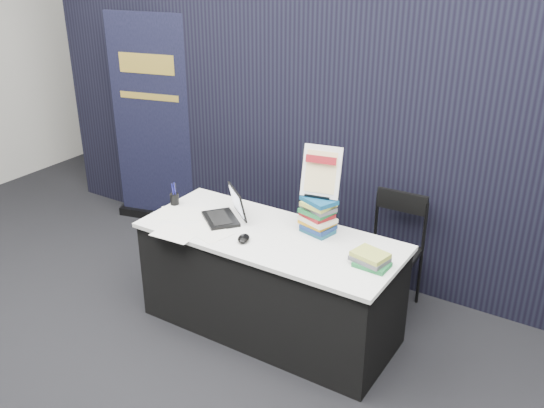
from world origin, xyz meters
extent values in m
plane|color=black|center=(0.00, 0.00, 0.00)|extent=(8.00, 8.00, 0.00)
cube|color=#B6B4AC|center=(0.00, 4.00, 1.75)|extent=(8.00, 0.02, 3.50)
cube|color=black|center=(0.00, 1.60, 1.20)|extent=(6.00, 0.08, 2.40)
cube|color=black|center=(0.00, 0.55, 0.36)|extent=(1.76, 0.71, 0.72)
cube|color=silver|center=(0.00, 0.55, 0.73)|extent=(1.80, 0.75, 0.03)
cube|color=black|center=(-0.41, 0.55, 0.76)|extent=(0.36, 0.35, 0.02)
cube|color=black|center=(-0.41, 0.65, 0.87)|extent=(0.26, 0.23, 0.21)
cube|color=white|center=(-0.41, 0.64, 0.87)|extent=(0.22, 0.18, 0.16)
ellipsoid|color=black|center=(-0.09, 0.38, 0.77)|extent=(0.12, 0.14, 0.04)
cube|color=white|center=(-0.71, 0.48, 0.75)|extent=(0.39, 0.36, 0.00)
cube|color=white|center=(-0.54, 0.22, 0.75)|extent=(0.30, 0.23, 0.00)
cube|color=silver|center=(-0.37, 0.36, 0.75)|extent=(0.35, 0.28, 0.00)
cylinder|color=black|center=(-0.86, 0.58, 0.79)|extent=(0.07, 0.07, 0.08)
cube|color=navy|center=(0.25, 0.75, 0.76)|extent=(0.25, 0.22, 0.03)
cube|color=navy|center=(0.25, 0.75, 0.79)|extent=(0.25, 0.22, 0.03)
cube|color=gold|center=(0.25, 0.75, 0.82)|extent=(0.25, 0.22, 0.03)
cube|color=beige|center=(0.25, 0.75, 0.85)|extent=(0.25, 0.22, 0.03)
cube|color=maroon|center=(0.25, 0.75, 0.88)|extent=(0.25, 0.22, 0.03)
cube|color=#1B6633|center=(0.25, 0.75, 0.91)|extent=(0.25, 0.22, 0.03)
cube|color=#4F5054|center=(0.25, 0.75, 0.94)|extent=(0.25, 0.22, 0.03)
cube|color=#A1A943|center=(0.25, 0.75, 0.96)|extent=(0.25, 0.22, 0.03)
cube|color=navy|center=(0.25, 0.75, 0.99)|extent=(0.25, 0.22, 0.03)
cube|color=#1B6633|center=(0.74, 0.53, 0.76)|extent=(0.21, 0.17, 0.03)
cube|color=#4F5054|center=(0.74, 0.53, 0.79)|extent=(0.21, 0.17, 0.03)
cube|color=#A1A943|center=(0.74, 0.53, 0.82)|extent=(0.21, 0.17, 0.03)
cube|color=black|center=(0.25, 0.73, 1.02)|extent=(0.17, 0.05, 0.02)
cylinder|color=black|center=(0.18, 0.82, 1.12)|extent=(0.03, 0.09, 0.25)
cylinder|color=black|center=(0.32, 0.82, 1.12)|extent=(0.03, 0.09, 0.25)
cube|color=white|center=(0.25, 0.78, 1.18)|extent=(0.27, 0.15, 0.33)
cube|color=beige|center=(0.25, 0.77, 1.18)|extent=(0.22, 0.11, 0.27)
cube|color=maroon|center=(0.25, 0.77, 1.26)|extent=(0.20, 0.06, 0.05)
cube|color=black|center=(-1.88, 1.46, 0.04)|extent=(0.84, 0.30, 0.08)
cube|color=black|center=(-1.88, 1.48, 0.99)|extent=(0.77, 0.22, 1.97)
cube|color=gold|center=(-1.88, 1.47, 1.53)|extent=(0.53, 0.13, 0.18)
cube|color=gold|center=(-1.88, 1.47, 1.23)|extent=(0.58, 0.15, 0.06)
cylinder|color=black|center=(0.40, 1.04, 0.21)|extent=(0.02, 0.02, 0.43)
cylinder|color=black|center=(0.78, 1.04, 0.21)|extent=(0.02, 0.02, 0.43)
cylinder|color=black|center=(0.40, 1.42, 0.21)|extent=(0.02, 0.02, 0.43)
cylinder|color=black|center=(0.78, 1.42, 0.21)|extent=(0.02, 0.02, 0.43)
cube|color=black|center=(0.59, 1.23, 0.44)|extent=(0.41, 0.41, 0.04)
cube|color=black|center=(0.59, 1.42, 0.80)|extent=(0.38, 0.05, 0.15)
camera|label=1|loc=(1.95, -2.49, 2.62)|focal=40.00mm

